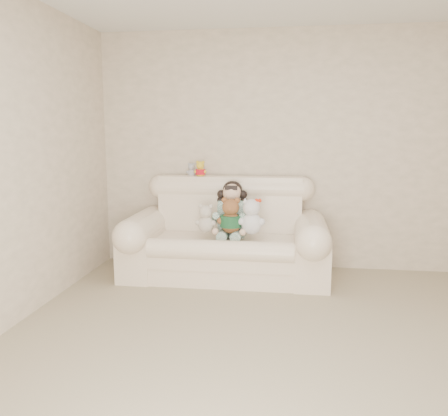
% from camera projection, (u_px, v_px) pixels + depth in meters
% --- Properties ---
extents(floor, '(5.00, 5.00, 0.00)m').
position_uv_depth(floor, '(306.00, 382.00, 2.83)').
color(floor, tan).
rests_on(floor, ground).
extents(wall_back, '(4.50, 0.00, 4.50)m').
position_uv_depth(wall_back, '(302.00, 151.00, 5.06)').
color(wall_back, beige).
rests_on(wall_back, ground).
extents(sofa, '(2.10, 0.95, 1.03)m').
position_uv_depth(sofa, '(225.00, 229.00, 4.80)').
color(sofa, '#FFEBCD').
rests_on(sofa, floor).
extents(seated_child, '(0.39, 0.46, 0.59)m').
position_uv_depth(seated_child, '(232.00, 209.00, 4.84)').
color(seated_child, '#2C6D56').
rests_on(seated_child, sofa).
extents(brown_teddy, '(0.32, 0.28, 0.42)m').
position_uv_depth(brown_teddy, '(231.00, 212.00, 4.65)').
color(brown_teddy, brown).
rests_on(brown_teddy, sofa).
extents(white_cat, '(0.32, 0.27, 0.43)m').
position_uv_depth(white_cat, '(252.00, 213.00, 4.61)').
color(white_cat, white).
rests_on(white_cat, sofa).
extents(cream_teddy, '(0.24, 0.20, 0.34)m').
position_uv_depth(cream_teddy, '(206.00, 216.00, 4.69)').
color(cream_teddy, beige).
rests_on(cream_teddy, sofa).
extents(yellow_mini_bear, '(0.16, 0.13, 0.21)m').
position_uv_depth(yellow_mini_bear, '(200.00, 168.00, 5.10)').
color(yellow_mini_bear, yellow).
rests_on(yellow_mini_bear, sofa).
extents(grey_mini_plush, '(0.14, 0.13, 0.18)m').
position_uv_depth(grey_mini_plush, '(192.00, 169.00, 5.15)').
color(grey_mini_plush, '#ABACB2').
rests_on(grey_mini_plush, sofa).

